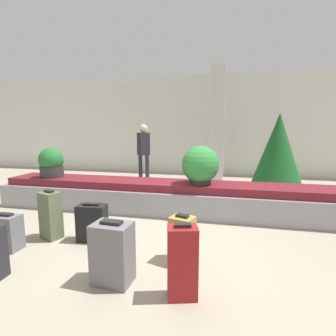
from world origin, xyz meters
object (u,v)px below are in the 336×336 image
Objects in this scene: suitcase_1 at (113,253)px; traveler_0 at (144,148)px; suitcase_3 at (182,262)px; suitcase_6 at (182,239)px; potted_plant_0 at (200,166)px; suitcase_5 at (92,223)px; suitcase_0 at (7,232)px; pillar at (217,125)px; suitcase_2 at (51,215)px; decorated_tree at (278,148)px; potted_plant_1 at (51,163)px.

suitcase_1 is 0.39× the size of traveler_0.
suitcase_3 is 0.65m from suitcase_6.
potted_plant_0 reaches higher than suitcase_6.
suitcase_1 is at bearing -132.25° from traveler_0.
suitcase_6 is 4.57m from traveler_0.
suitcase_1 reaches higher than suitcase_5.
suitcase_3 is at bearing -10.59° from suitcase_0.
suitcase_3 is 2.36m from potted_plant_0.
pillar is 4.94m from suitcase_6.
potted_plant_0 is at bearing 106.03° from suitcase_6.
suitcase_3 is 1.32× the size of suitcase_5.
suitcase_2 is 2.44m from potted_plant_0.
pillar reaches higher than suitcase_1.
suitcase_1 is at bearing -98.38° from pillar.
decorated_tree is (1.50, -0.77, -0.57)m from pillar.
suitcase_5 is at bearing 24.57° from suitcase_2.
suitcase_6 is at bearing -30.07° from potted_plant_1.
suitcase_5 is (-0.68, 0.85, -0.06)m from suitcase_1.
pillar is at bearing 45.13° from potted_plant_1.
potted_plant_0 is at bearing -92.86° from pillar.
suitcase_2 is 1.03× the size of potted_plant_0.
pillar reaches higher than suitcase_3.
decorated_tree is (1.57, 4.62, 0.70)m from suitcase_3.
suitcase_2 is 2.17m from suitcase_3.
suitcase_3 is at bearing -38.72° from suitcase_5.
suitcase_6 is at bearing -123.13° from traveler_0.
suitcase_1 is at bearing -12.70° from suitcase_0.
suitcase_2 is (0.32, 0.43, 0.11)m from suitcase_0.
pillar is at bearing 152.85° from decorated_tree.
traveler_0 is at bearing 177.23° from decorated_tree.
suitcase_1 is (1.60, -0.37, 0.08)m from suitcase_0.
suitcase_2 is at bearing -147.73° from traveler_0.
suitcase_3 is at bearing -88.08° from potted_plant_0.
decorated_tree reaches higher than potted_plant_0.
decorated_tree is at bearing 47.51° from suitcase_0.
traveler_0 is at bearing 107.94° from suitcase_1.
traveler_0 reaches higher than suitcase_5.
potted_plant_0 is 2.85m from decorated_tree.
suitcase_3 is 3.81m from potted_plant_1.
traveler_0 reaches higher than potted_plant_1.
pillar reaches higher than potted_plant_1.
potted_plant_1 is (-0.69, 1.86, 0.61)m from suitcase_0.
potted_plant_1 is 0.36× the size of traveler_0.
decorated_tree is (3.47, -0.17, 0.07)m from traveler_0.
potted_plant_0 is (-0.08, 2.30, 0.54)m from suitcase_3.
traveler_0 is at bearing 108.54° from suitcase_2.
suitcase_0 is at bearing -115.74° from pillar.
suitcase_3 is 1.24× the size of suitcase_6.
potted_plant_0 is 2.91m from potted_plant_1.
potted_plant_0 is (-0.15, -3.09, -0.72)m from pillar.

